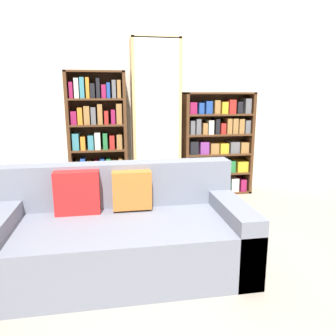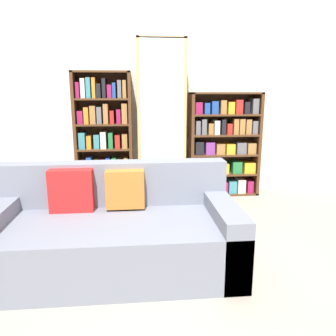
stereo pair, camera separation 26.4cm
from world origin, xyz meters
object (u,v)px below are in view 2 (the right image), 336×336
bookshelf_left (104,137)px  wine_bottle (190,195)px  couch (113,233)px  bookshelf_right (224,146)px  display_cabinet (161,121)px

bookshelf_left → wine_bottle: 1.38m
couch → bookshelf_right: size_ratio=1.40×
couch → bookshelf_right: bookshelf_right is taller
bookshelf_left → display_cabinet: 0.79m
couch → wine_bottle: size_ratio=5.06×
display_cabinet → bookshelf_right: (0.88, 0.02, -0.34)m
couch → display_cabinet: bearing=73.9°
display_cabinet → bookshelf_right: size_ratio=1.47×
bookshelf_left → display_cabinet: (0.76, -0.02, 0.21)m
couch → bookshelf_right: bearing=53.1°
couch → bookshelf_left: size_ratio=1.18×
display_cabinet → wine_bottle: bearing=-58.2°
bookshelf_left → display_cabinet: bearing=-1.3°
display_cabinet → bookshelf_left: bearing=178.7°
display_cabinet → wine_bottle: (0.32, -0.52, -0.87)m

